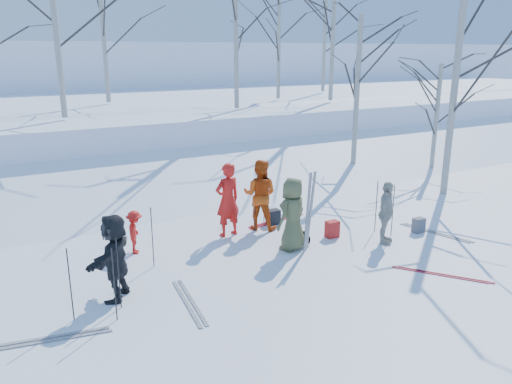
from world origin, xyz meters
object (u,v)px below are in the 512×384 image
skier_grey_west (115,257)px  backpack_red (332,229)px  backpack_dark (273,217)px  skier_red_seated (135,232)px  skier_red_north (228,200)px  dog (300,235)px  backpack_grey (419,225)px  skier_olive_center (292,214)px  skier_cream_east (386,213)px  skier_redor_behind (260,195)px

skier_grey_west → backpack_red: skier_grey_west is taller
skier_grey_west → backpack_dark: bearing=149.8°
skier_grey_west → skier_red_seated: bearing=-169.5°
skier_red_seated → skier_red_north: bearing=-70.2°
dog → skier_red_north: bearing=-93.9°
backpack_grey → backpack_dark: size_ratio=0.95×
skier_red_seated → backpack_red: skier_red_seated is taller
skier_red_seated → backpack_grey: 7.07m
skier_red_north → backpack_grey: size_ratio=4.90×
skier_olive_center → skier_cream_east: bearing=141.2°
skier_olive_center → skier_red_north: skier_red_north is taller
backpack_red → backpack_grey: bearing=-20.6°
skier_red_seated → backpack_grey: skier_red_seated is taller
skier_olive_center → skier_cream_east: 2.30m
backpack_red → skier_red_north: bearing=147.5°
skier_red_north → backpack_red: bearing=139.9°
skier_red_north → skier_grey_west: (-3.28, -1.94, -0.10)m
skier_red_north → backpack_dark: 1.61m
skier_red_north → backpack_dark: size_ratio=4.65×
backpack_grey → backpack_dark: bearing=141.1°
skier_olive_center → skier_red_seated: skier_olive_center is taller
skier_cream_east → skier_grey_west: skier_grey_west is taller
backpack_dark → skier_grey_west: bearing=-156.0°
backpack_dark → skier_redor_behind: bearing=-166.5°
skier_redor_behind → backpack_red: 2.03m
skier_red_north → dog: size_ratio=3.54×
skier_red_seated → backpack_dark: (3.78, 0.13, -0.31)m
skier_cream_east → dog: bearing=114.3°
skier_red_north → skier_redor_behind: 0.95m
skier_olive_center → skier_redor_behind: 1.60m
skier_red_north → backpack_red: (2.20, -1.40, -0.72)m
skier_olive_center → skier_redor_behind: skier_redor_behind is taller
skier_cream_east → backpack_dark: (-1.64, 2.48, -0.56)m
skier_cream_east → backpack_dark: 3.02m
skier_redor_behind → backpack_dark: 0.87m
skier_redor_behind → backpack_grey: (3.40, -2.25, -0.73)m
skier_olive_center → backpack_dark: (0.53, 1.71, -0.66)m
skier_redor_behind → skier_cream_east: 3.17m
skier_olive_center → skier_red_seated: 3.63m
skier_red_seated → skier_grey_west: 2.19m
skier_red_seated → backpack_dark: bearing=-67.8°
skier_cream_east → skier_redor_behind: bearing=94.2°
dog → backpack_dark: dog is taller
skier_red_north → skier_cream_east: skier_red_north is taller
skier_redor_behind → skier_cream_east: bearing=174.5°
skier_cream_east → backpack_grey: 1.41m
skier_red_north → skier_red_seated: bearing=-8.0°
backpack_red → backpack_grey: backpack_red is taller
skier_olive_center → skier_grey_west: size_ratio=1.04×
dog → backpack_grey: size_ratio=1.38×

